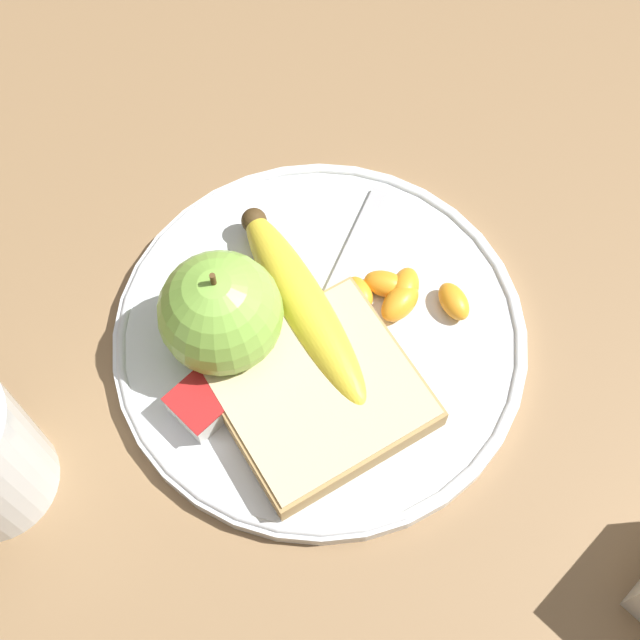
# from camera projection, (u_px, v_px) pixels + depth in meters

# --- Properties ---
(ground_plane) EXTENTS (3.00, 3.00, 0.00)m
(ground_plane) POSITION_uv_depth(u_px,v_px,m) (320.00, 341.00, 0.62)
(ground_plane) COLOR olive
(plate) EXTENTS (0.28, 0.28, 0.01)m
(plate) POSITION_uv_depth(u_px,v_px,m) (320.00, 336.00, 0.61)
(plate) COLOR silver
(plate) RESTS_ON ground_plane
(apple) EXTENTS (0.08, 0.08, 0.09)m
(apple) POSITION_uv_depth(u_px,v_px,m) (221.00, 313.00, 0.57)
(apple) COLOR #84BC47
(apple) RESTS_ON plate
(banana) EXTENTS (0.08, 0.17, 0.03)m
(banana) POSITION_uv_depth(u_px,v_px,m) (304.00, 306.00, 0.60)
(banana) COLOR yellow
(banana) RESTS_ON plate
(bread_slice) EXTENTS (0.15, 0.14, 0.02)m
(bread_slice) POSITION_uv_depth(u_px,v_px,m) (318.00, 393.00, 0.57)
(bread_slice) COLOR #AB8751
(bread_slice) RESTS_ON plate
(fork) EXTENTS (0.18, 0.09, 0.00)m
(fork) POSITION_uv_depth(u_px,v_px,m) (322.00, 316.00, 0.61)
(fork) COLOR #B2B2B7
(fork) RESTS_ON plate
(jam_packet) EXTENTS (0.04, 0.03, 0.02)m
(jam_packet) POSITION_uv_depth(u_px,v_px,m) (206.00, 401.00, 0.57)
(jam_packet) COLOR white
(jam_packet) RESTS_ON plate
(orange_segment_0) EXTENTS (0.02, 0.03, 0.02)m
(orange_segment_0) POSITION_uv_depth(u_px,v_px,m) (358.00, 318.00, 0.60)
(orange_segment_0) COLOR orange
(orange_segment_0) RESTS_ON plate
(orange_segment_1) EXTENTS (0.03, 0.04, 0.02)m
(orange_segment_1) POSITION_uv_depth(u_px,v_px,m) (386.00, 284.00, 0.61)
(orange_segment_1) COLOR orange
(orange_segment_1) RESTS_ON plate
(orange_segment_2) EXTENTS (0.02, 0.03, 0.01)m
(orange_segment_2) POSITION_uv_depth(u_px,v_px,m) (356.00, 289.00, 0.61)
(orange_segment_2) COLOR orange
(orange_segment_2) RESTS_ON plate
(orange_segment_3) EXTENTS (0.03, 0.02, 0.02)m
(orange_segment_3) POSITION_uv_depth(u_px,v_px,m) (400.00, 302.00, 0.60)
(orange_segment_3) COLOR orange
(orange_segment_3) RESTS_ON plate
(orange_segment_4) EXTENTS (0.04, 0.03, 0.02)m
(orange_segment_4) POSITION_uv_depth(u_px,v_px,m) (405.00, 288.00, 0.61)
(orange_segment_4) COLOR orange
(orange_segment_4) RESTS_ON plate
(orange_segment_5) EXTENTS (0.03, 0.03, 0.02)m
(orange_segment_5) POSITION_uv_depth(u_px,v_px,m) (454.00, 301.00, 0.61)
(orange_segment_5) COLOR orange
(orange_segment_5) RESTS_ON plate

